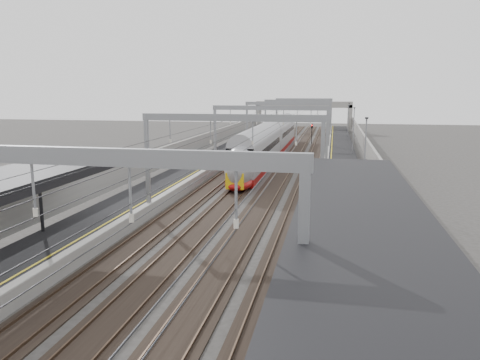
% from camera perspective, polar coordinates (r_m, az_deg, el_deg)
% --- Properties ---
extents(platform_left, '(4.00, 120.00, 1.00)m').
position_cam_1_polar(platform_left, '(57.47, -3.93, 2.07)').
color(platform_left, black).
rests_on(platform_left, ground).
extents(platform_right, '(4.00, 120.00, 1.00)m').
position_cam_1_polar(platform_right, '(55.50, 12.24, 1.54)').
color(platform_right, black).
rests_on(platform_right, ground).
extents(tracks, '(11.40, 140.00, 0.20)m').
position_cam_1_polar(tracks, '(56.00, 4.01, 1.38)').
color(tracks, black).
rests_on(tracks, ground).
extents(overhead_line, '(13.00, 140.00, 6.60)m').
position_cam_1_polar(overhead_line, '(61.90, 4.87, 7.93)').
color(overhead_line, gray).
rests_on(overhead_line, platform_left).
extents(canopy_right, '(4.40, 30.00, 4.24)m').
position_cam_1_polar(canopy_right, '(13.46, 15.40, -7.12)').
color(canopy_right, black).
rests_on(canopy_right, platform_right).
extents(overbridge, '(22.00, 2.20, 6.90)m').
position_cam_1_polar(overbridge, '(110.10, 7.76, 8.65)').
color(overbridge, gray).
rests_on(overbridge, ground).
extents(wall_left, '(0.30, 120.00, 3.20)m').
position_cam_1_polar(wall_left, '(58.24, -6.98, 3.23)').
color(wall_left, gray).
rests_on(wall_left, ground).
extents(wall_right, '(0.30, 120.00, 3.20)m').
position_cam_1_polar(wall_right, '(55.49, 15.59, 2.54)').
color(wall_right, gray).
rests_on(wall_right, ground).
extents(train, '(2.64, 48.12, 4.18)m').
position_cam_1_polar(train, '(63.25, 3.55, 4.29)').
color(train, '#9E0F0E').
rests_on(train, ground).
extents(signal_green, '(0.32, 0.32, 3.48)m').
position_cam_1_polar(signal_green, '(86.31, 3.18, 6.26)').
color(signal_green, black).
rests_on(signal_green, ground).
extents(signal_red_near, '(0.32, 0.32, 3.48)m').
position_cam_1_polar(signal_red_near, '(84.07, 8.75, 6.03)').
color(signal_red_near, black).
rests_on(signal_red_near, ground).
extents(signal_red_far, '(0.32, 0.32, 3.48)m').
position_cam_1_polar(signal_red_far, '(81.78, 10.22, 5.86)').
color(signal_red_far, black).
rests_on(signal_red_far, ground).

